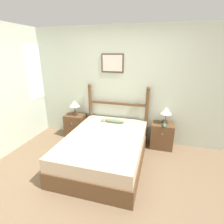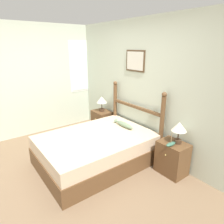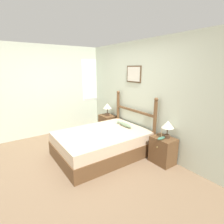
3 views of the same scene
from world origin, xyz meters
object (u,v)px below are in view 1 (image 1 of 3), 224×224
at_px(table_lamp_right, 166,112).
at_px(model_boat, 164,125).
at_px(bed, 105,149).
at_px(table_lamp_left, 75,105).
at_px(nightstand_left, 76,125).
at_px(fish_pillow, 113,121).
at_px(nightstand_right, 162,136).

height_order(table_lamp_right, model_boat, table_lamp_right).
bearing_deg(model_boat, bed, -146.00).
height_order(table_lamp_left, table_lamp_right, same).
height_order(table_lamp_left, model_boat, table_lamp_left).
relative_size(table_lamp_right, model_boat, 1.63).
bearing_deg(model_boat, nightstand_left, 176.92).
bearing_deg(fish_pillow, bed, -88.68).
xyz_separation_m(bed, nightstand_right, (1.04, 0.83, 0.01)).
bearing_deg(table_lamp_right, model_boat, -93.51).
bearing_deg(bed, nightstand_left, 141.35).
height_order(nightstand_left, table_lamp_right, table_lamp_right).
xyz_separation_m(model_boat, fish_pillow, (-1.08, -0.06, -0.00)).
bearing_deg(nightstand_right, fish_pillow, -170.83).
bearing_deg(table_lamp_right, nightstand_left, -178.76).
height_order(nightstand_right, model_boat, model_boat).
bearing_deg(nightstand_right, nightstand_left, 180.00).
bearing_deg(table_lamp_left, model_boat, -3.02).
xyz_separation_m(table_lamp_left, table_lamp_right, (2.10, 0.05, 0.00)).
bearing_deg(fish_pillow, nightstand_left, 170.56).
xyz_separation_m(nightstand_left, fish_pillow, (1.02, -0.17, 0.30)).
height_order(table_lamp_right, fish_pillow, table_lamp_right).
relative_size(bed, table_lamp_right, 5.50).
bearing_deg(table_lamp_right, nightstand_right, -127.43).
distance_m(model_boat, fish_pillow, 1.08).
distance_m(bed, table_lamp_right, 1.49).
relative_size(bed, table_lamp_left, 5.50).
relative_size(table_lamp_left, fish_pillow, 0.71).
bearing_deg(bed, nightstand_right, 38.65).
relative_size(bed, nightstand_left, 3.57).
distance_m(nightstand_right, model_boat, 0.33).
bearing_deg(bed, model_boat, 34.00).
bearing_deg(fish_pillow, table_lamp_right, 11.21).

